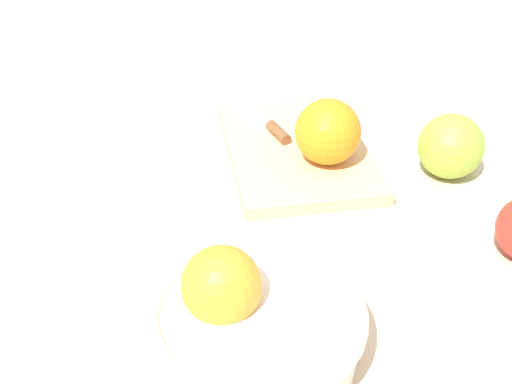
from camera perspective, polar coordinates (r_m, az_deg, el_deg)
The scene contains 6 objects.
ground_plane at distance 0.74m, azimuth 7.05°, elevation -2.57°, with size 2.40×2.40×0.00m, color beige.
bowl at distance 0.57m, azimuth -0.69°, elevation -11.13°, with size 0.20×0.20×0.10m.
cutting_board at distance 0.84m, azimuth 3.55°, elevation 3.59°, with size 0.25×0.17×0.02m, color #DBB77F.
orange_on_board at distance 0.79m, azimuth 6.28°, elevation 5.22°, with size 0.08×0.08×0.08m, color orange.
knife at distance 0.88m, azimuth 0.94°, elevation 6.05°, with size 0.15×0.06×0.01m.
apple_front_right at distance 0.82m, azimuth 16.60°, elevation 3.83°, with size 0.08×0.08×0.08m, color #8EB738.
Camera 1 is at (-0.56, 0.17, 0.45)m, focal length 45.94 mm.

